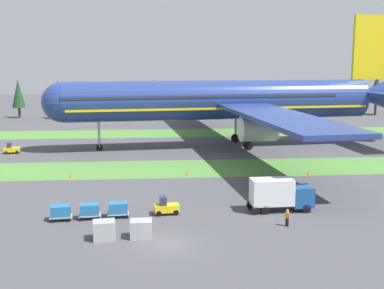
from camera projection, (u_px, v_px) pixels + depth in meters
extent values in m
plane|color=#47474C|center=(168.00, 244.00, 43.87)|extent=(400.00, 400.00, 0.00)
cube|color=#4C8438|center=(162.00, 169.00, 74.24)|extent=(320.00, 12.19, 0.01)
cube|color=#4C8438|center=(159.00, 133.00, 109.98)|extent=(320.00, 12.19, 0.01)
cylinder|color=navy|center=(219.00, 100.00, 91.48)|extent=(57.16, 12.92, 7.21)
sphere|color=navy|center=(62.00, 102.00, 86.45)|extent=(7.07, 7.07, 7.07)
cone|color=navy|center=(373.00, 95.00, 96.91)|extent=(10.33, 7.80, 6.85)
cube|color=yellow|center=(219.00, 107.00, 91.69)|extent=(55.79, 12.93, 0.36)
cube|color=#283342|center=(201.00, 95.00, 90.71)|extent=(50.28, 12.29, 0.44)
cube|color=navy|center=(280.00, 117.00, 70.28)|extent=(12.80, 38.76, 0.65)
cylinder|color=#A3A3A8|center=(258.00, 129.00, 75.98)|extent=(5.91, 4.51, 3.97)
cube|color=navy|center=(211.00, 95.00, 114.15)|extent=(12.80, 38.76, 0.65)
cylinder|color=#A3A3A8|center=(210.00, 108.00, 108.78)|extent=(5.91, 4.51, 3.97)
cube|color=navy|center=(348.00, 89.00, 105.50)|extent=(6.41, 14.27, 0.45)
cube|color=yellow|center=(373.00, 47.00, 95.22)|extent=(8.13, 1.60, 12.26)
cylinder|color=#A3A3A8|center=(99.00, 128.00, 88.34)|extent=(0.44, 0.44, 7.15)
cylinder|color=black|center=(99.00, 147.00, 88.95)|extent=(1.24, 0.54, 1.20)
cylinder|color=#A3A3A8|center=(249.00, 127.00, 88.85)|extent=(0.44, 0.44, 6.90)
cylinder|color=black|center=(248.00, 145.00, 89.43)|extent=(1.75, 0.76, 1.70)
cylinder|color=#A3A3A8|center=(236.00, 121.00, 97.23)|extent=(0.44, 0.44, 6.90)
cylinder|color=black|center=(235.00, 138.00, 97.82)|extent=(1.75, 0.76, 1.70)
cube|color=yellow|center=(167.00, 208.00, 52.26)|extent=(2.72, 1.55, 0.77)
cube|color=#283342|center=(163.00, 201.00, 52.05)|extent=(0.81, 1.16, 0.90)
cylinder|color=black|center=(174.00, 210.00, 53.02)|extent=(0.62, 0.26, 0.60)
cylinder|color=black|center=(176.00, 213.00, 51.96)|extent=(0.62, 0.26, 0.60)
cylinder|color=black|center=(158.00, 210.00, 52.70)|extent=(0.62, 0.26, 0.60)
cylinder|color=black|center=(159.00, 214.00, 51.64)|extent=(0.62, 0.26, 0.60)
cube|color=#A3A3A8|center=(118.00, 213.00, 51.41)|extent=(2.34, 1.71, 0.10)
cube|color=#23669E|center=(118.00, 208.00, 51.31)|extent=(2.06, 1.51, 1.10)
cylinder|color=black|center=(126.00, 213.00, 52.27)|extent=(0.41, 0.16, 0.40)
cylinder|color=black|center=(127.00, 217.00, 50.93)|extent=(0.41, 0.16, 0.40)
cylinder|color=black|center=(110.00, 214.00, 51.97)|extent=(0.41, 0.16, 0.40)
cylinder|color=black|center=(110.00, 218.00, 50.63)|extent=(0.41, 0.16, 0.40)
cube|color=#A3A3A8|center=(90.00, 215.00, 50.90)|extent=(2.34, 1.71, 0.10)
cube|color=#23669E|center=(90.00, 209.00, 50.80)|extent=(2.06, 1.51, 1.10)
cylinder|color=black|center=(98.00, 214.00, 51.75)|extent=(0.41, 0.16, 0.40)
cylinder|color=black|center=(98.00, 218.00, 50.42)|extent=(0.41, 0.16, 0.40)
cylinder|color=black|center=(82.00, 215.00, 51.46)|extent=(0.41, 0.16, 0.40)
cylinder|color=black|center=(81.00, 219.00, 50.12)|extent=(0.41, 0.16, 0.40)
cube|color=#A3A3A8|center=(61.00, 216.00, 50.39)|extent=(2.34, 1.71, 0.10)
cube|color=#23669E|center=(61.00, 211.00, 50.29)|extent=(2.06, 1.51, 1.10)
cylinder|color=black|center=(70.00, 216.00, 51.24)|extent=(0.41, 0.16, 0.40)
cylinder|color=black|center=(69.00, 220.00, 49.91)|extent=(0.41, 0.16, 0.40)
cylinder|color=black|center=(53.00, 217.00, 50.95)|extent=(0.41, 0.16, 0.40)
cylinder|color=black|center=(52.00, 221.00, 49.61)|extent=(0.41, 0.16, 0.40)
cube|color=#1E4C8E|center=(302.00, 196.00, 53.58)|extent=(2.29, 2.38, 2.20)
cube|color=#283342|center=(311.00, 192.00, 53.63)|extent=(0.16, 2.07, 0.97)
cube|color=silver|center=(272.00, 192.00, 53.09)|extent=(4.59, 2.47, 2.80)
cylinder|color=black|center=(300.00, 203.00, 54.77)|extent=(0.97, 0.34, 0.96)
cylinder|color=black|center=(306.00, 208.00, 52.81)|extent=(0.97, 0.34, 0.96)
cylinder|color=black|center=(261.00, 205.00, 54.25)|extent=(0.97, 0.34, 0.96)
cylinder|color=black|center=(266.00, 210.00, 52.29)|extent=(0.97, 0.34, 0.96)
cylinder|color=black|center=(251.00, 205.00, 54.12)|extent=(0.97, 0.34, 0.96)
cylinder|color=black|center=(255.00, 210.00, 52.16)|extent=(0.97, 0.34, 0.96)
cube|color=yellow|center=(12.00, 150.00, 86.26)|extent=(2.72, 1.56, 0.77)
cube|color=#283342|center=(9.00, 145.00, 86.05)|extent=(0.81, 1.16, 0.90)
cylinder|color=black|center=(18.00, 151.00, 87.02)|extent=(0.62, 0.26, 0.60)
cylinder|color=black|center=(17.00, 152.00, 85.96)|extent=(0.62, 0.26, 0.60)
cylinder|color=black|center=(7.00, 151.00, 86.70)|extent=(0.62, 0.26, 0.60)
cylinder|color=black|center=(6.00, 152.00, 85.63)|extent=(0.62, 0.26, 0.60)
cylinder|color=black|center=(286.00, 222.00, 48.67)|extent=(0.18, 0.18, 0.85)
cylinder|color=black|center=(288.00, 222.00, 48.49)|extent=(0.18, 0.18, 0.85)
cylinder|color=orange|center=(287.00, 215.00, 48.46)|extent=(0.36, 0.36, 0.62)
sphere|color=tan|center=(288.00, 210.00, 48.38)|extent=(0.24, 0.24, 0.24)
cylinder|color=orange|center=(286.00, 215.00, 48.65)|extent=(0.10, 0.10, 0.58)
cylinder|color=orange|center=(289.00, 216.00, 48.27)|extent=(0.10, 0.10, 0.58)
cylinder|color=black|center=(274.00, 194.00, 58.86)|extent=(0.18, 0.18, 0.85)
cylinder|color=black|center=(275.00, 193.00, 59.03)|extent=(0.18, 0.18, 0.85)
cylinder|color=orange|center=(275.00, 187.00, 58.82)|extent=(0.36, 0.36, 0.62)
sphere|color=tan|center=(275.00, 184.00, 58.74)|extent=(0.24, 0.24, 0.24)
cylinder|color=orange|center=(274.00, 188.00, 58.64)|extent=(0.10, 0.10, 0.58)
cylinder|color=orange|center=(276.00, 187.00, 59.00)|extent=(0.10, 0.10, 0.58)
cube|color=#A3A3A8|center=(104.00, 230.00, 44.96)|extent=(2.19, 1.85, 1.74)
cube|color=#A3A3A8|center=(141.00, 229.00, 45.40)|extent=(2.00, 1.60, 1.66)
cone|color=orange|center=(71.00, 176.00, 68.40)|extent=(0.44, 0.44, 0.70)
cone|color=orange|center=(309.00, 173.00, 70.55)|extent=(0.44, 0.44, 0.52)
cone|color=orange|center=(188.00, 173.00, 70.16)|extent=(0.44, 0.44, 0.63)
cylinder|color=#4C3823|center=(19.00, 113.00, 138.93)|extent=(0.70, 0.70, 2.95)
cone|color=#1E4223|center=(18.00, 94.00, 138.02)|extent=(3.63, 3.63, 7.75)
cylinder|color=#4C3823|center=(59.00, 112.00, 136.65)|extent=(0.70, 0.70, 3.84)
cone|color=#1E4223|center=(58.00, 93.00, 135.75)|extent=(4.25, 4.25, 6.76)
cylinder|color=#4C3823|center=(115.00, 111.00, 140.01)|extent=(0.70, 0.70, 3.76)
cone|color=#1E4223|center=(115.00, 94.00, 139.18)|extent=(4.56, 4.56, 6.04)
cylinder|color=#4C3823|center=(153.00, 113.00, 137.60)|extent=(0.70, 0.70, 3.04)
cone|color=#1E4223|center=(153.00, 93.00, 136.68)|extent=(5.86, 5.86, 7.85)
cylinder|color=#4C3823|center=(196.00, 111.00, 141.17)|extent=(0.70, 0.70, 3.23)
cone|color=#1E4223|center=(196.00, 93.00, 140.30)|extent=(5.08, 5.08, 7.10)
cylinder|color=#4C3823|center=(241.00, 110.00, 141.06)|extent=(0.70, 0.70, 3.95)
cone|color=#1E4223|center=(241.00, 91.00, 140.16)|extent=(4.92, 4.92, 6.69)
cylinder|color=#4C3823|center=(289.00, 111.00, 141.52)|extent=(0.70, 0.70, 3.17)
cone|color=#1E4223|center=(290.00, 95.00, 140.72)|extent=(4.21, 4.21, 6.26)
cylinder|color=#4C3823|center=(331.00, 111.00, 143.91)|extent=(0.70, 0.70, 3.03)
cone|color=#1E4223|center=(332.00, 96.00, 143.20)|extent=(5.49, 5.49, 5.27)
cylinder|color=#4C3823|center=(375.00, 109.00, 146.57)|extent=(0.70, 0.70, 3.66)
cone|color=#1E4223|center=(377.00, 89.00, 145.58)|extent=(5.29, 5.29, 8.09)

